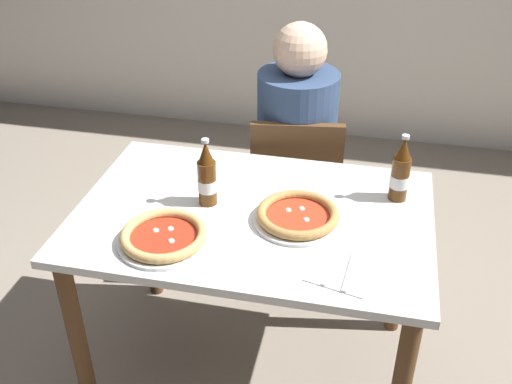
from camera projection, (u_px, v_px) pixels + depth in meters
ground_plane at (253, 365)px, 2.42m from camera, size 8.00×8.00×0.00m
dining_table_main at (253, 239)px, 2.08m from camera, size 1.20×0.80×0.75m
chair_behind_table at (295, 188)px, 2.66m from camera, size 0.45×0.45×0.85m
diner_seated at (295, 163)px, 2.64m from camera, size 0.34×0.34×1.21m
pizza_margherita_near at (298, 216)px, 1.96m from camera, size 0.30×0.30×0.04m
pizza_marinara_far at (164, 237)px, 1.87m from camera, size 0.30×0.30×0.04m
beer_bottle_left at (400, 173)px, 2.04m from camera, size 0.07×0.07×0.25m
beer_bottle_center at (207, 177)px, 2.01m from camera, size 0.07×0.07×0.25m
napkin_with_cutlery at (343, 271)px, 1.75m from camera, size 0.22×0.22×0.01m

